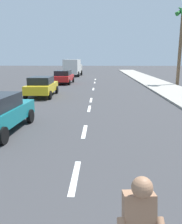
{
  "coord_description": "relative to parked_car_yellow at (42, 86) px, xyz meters",
  "views": [
    {
      "loc": [
        0.61,
        1.33,
        2.97
      ],
      "look_at": [
        0.31,
        9.42,
        1.1
      ],
      "focal_mm": 37.22,
      "sensor_mm": 36.0,
      "label": 1
    }
  ],
  "objects": [
    {
      "name": "sidewalk_strip",
      "position": [
        11.31,
        2.32,
        -0.77
      ],
      "size": [
        3.6,
        80.0,
        0.14
      ],
      "primitive_type": "cube",
      "color": "#9E998E",
      "rests_on": "ground"
    },
    {
      "name": "lane_stripe_8",
      "position": [
        3.99,
        15.61,
        -0.84
      ],
      "size": [
        0.16,
        1.8,
        0.01
      ],
      "primitive_type": "cube",
      "color": "white",
      "rests_on": "ground"
    },
    {
      "name": "parked_car_yellow",
      "position": [
        0.0,
        0.0,
        0.0
      ],
      "size": [
        2.08,
        4.42,
        1.57
      ],
      "rotation": [
        0.0,
        0.0,
        0.01
      ],
      "color": "gold",
      "rests_on": "ground"
    },
    {
      "name": "lane_stripe_6",
      "position": [
        3.99,
        4.65,
        -0.84
      ],
      "size": [
        0.16,
        1.8,
        0.01
      ],
      "primitive_type": "cube",
      "color": "white",
      "rests_on": "ground"
    },
    {
      "name": "lane_stripe_3",
      "position": [
        3.99,
        -9.12,
        -0.84
      ],
      "size": [
        0.16,
        1.8,
        0.01
      ],
      "primitive_type": "cube",
      "color": "white",
      "rests_on": "ground"
    },
    {
      "name": "palm_tree_far",
      "position": [
        13.45,
        8.46,
        5.7
      ],
      "size": [
        1.89,
        1.66,
        8.72
      ],
      "color": "brown",
      "rests_on": "ground"
    },
    {
      "name": "lane_stripe_5",
      "position": [
        3.99,
        -1.64,
        -0.84
      ],
      "size": [
        0.16,
        1.8,
        0.01
      ],
      "primitive_type": "cube",
      "color": "white",
      "rests_on": "ground"
    },
    {
      "name": "delivery_truck",
      "position": [
        0.0,
        21.92,
        0.66
      ],
      "size": [
        2.91,
        6.35,
        2.8
      ],
      "rotation": [
        0.0,
        0.0,
        -0.05
      ],
      "color": "beige",
      "rests_on": "ground"
    },
    {
      "name": "ground_plane",
      "position": [
        3.99,
        0.32,
        -0.84
      ],
      "size": [
        160.0,
        160.0,
        0.0
      ],
      "primitive_type": "plane",
      "color": "#38383A"
    },
    {
      "name": "lane_stripe_7",
      "position": [
        3.99,
        10.95,
        -0.84
      ],
      "size": [
        0.16,
        1.8,
        0.01
      ],
      "primitive_type": "cube",
      "color": "white",
      "rests_on": "ground"
    },
    {
      "name": "parked_car_red",
      "position": [
        0.25,
        9.61,
        0.0
      ],
      "size": [
        2.22,
        4.64,
        1.57
      ],
      "rotation": [
        0.0,
        0.0,
        -0.03
      ],
      "color": "red",
      "rests_on": "ground"
    },
    {
      "name": "lane_stripe_2",
      "position": [
        3.99,
        -12.93,
        -0.84
      ],
      "size": [
        0.16,
        1.8,
        0.01
      ],
      "primitive_type": "cube",
      "color": "white",
      "rests_on": "ground"
    },
    {
      "name": "lane_stripe_4",
      "position": [
        3.99,
        -4.6,
        -0.84
      ],
      "size": [
        0.16,
        1.8,
        0.01
      ],
      "primitive_type": "cube",
      "color": "white",
      "rests_on": "ground"
    }
  ]
}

